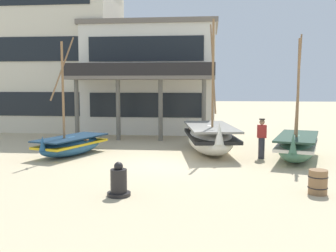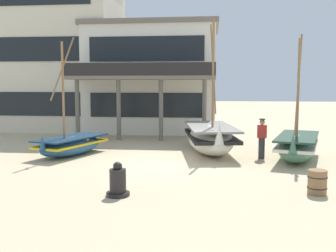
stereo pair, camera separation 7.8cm
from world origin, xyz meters
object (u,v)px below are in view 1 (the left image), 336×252
object	(u,v)px
fisherman_by_hull	(262,139)
wooden_barrel	(318,182)
fishing_boat_far_right	(297,146)
harbor_building_main	(153,78)
harbor_building_annex	(45,53)
fishing_boat_near_left	(71,145)
capstan_winch	(119,183)
fishing_boat_centre_large	(210,138)

from	to	relation	value
fisherman_by_hull	wooden_barrel	distance (m)	5.42
fishing_boat_far_right	harbor_building_main	size ratio (longest dim) A/B	0.59
harbor_building_annex	fisherman_by_hull	bearing A→B (deg)	-36.35
fishing_boat_near_left	fisherman_by_hull	distance (m)	8.22
fishing_boat_far_right	wooden_barrel	xyz separation A→B (m)	(-0.51, -5.12, -0.23)
fishing_boat_far_right	harbor_building_annex	world-z (taller)	harbor_building_annex
fishing_boat_far_right	fisherman_by_hull	distance (m)	1.45
fishing_boat_far_right	harbor_building_main	bearing A→B (deg)	126.70
fishing_boat_far_right	capstan_winch	distance (m)	8.47
fishing_boat_far_right	wooden_barrel	size ratio (longest dim) A/B	7.33
fishing_boat_near_left	wooden_barrel	world-z (taller)	fishing_boat_near_left
capstan_winch	harbor_building_annex	size ratio (longest dim) A/B	0.09
fishing_boat_centre_large	harbor_building_main	distance (m)	9.92
wooden_barrel	harbor_building_annex	xyz separation A→B (m)	(-14.58, 15.40, 4.94)
harbor_building_annex	fishing_boat_near_left	bearing A→B (deg)	-61.81
fishing_boat_far_right	capstan_winch	world-z (taller)	fishing_boat_far_right
fishing_boat_near_left	capstan_winch	distance (m)	6.94
fishing_boat_far_right	capstan_winch	bearing A→B (deg)	-135.82
harbor_building_annex	capstan_winch	bearing A→B (deg)	-60.85
fisherman_by_hull	capstan_winch	xyz separation A→B (m)	(-4.66, -6.10, -0.46)
fishing_boat_centre_large	capstan_winch	size ratio (longest dim) A/B	6.11
fishing_boat_far_right	harbor_building_annex	size ratio (longest dim) A/B	0.49
fishing_boat_centre_large	capstan_winch	xyz separation A→B (m)	(-2.51, -7.26, -0.31)
fishing_boat_centre_large	fishing_boat_far_right	world-z (taller)	fishing_boat_centre_large
fishing_boat_far_right	fishing_boat_near_left	bearing A→B (deg)	179.61
fishing_boat_near_left	fishing_boat_far_right	bearing A→B (deg)	-0.39
wooden_barrel	fishing_boat_far_right	bearing A→B (deg)	84.32
fishing_boat_far_right	harbor_building_main	xyz separation A→B (m)	(-7.47, 10.02, 2.96)
harbor_building_main	harbor_building_annex	distance (m)	7.82
wooden_barrel	harbor_building_annex	world-z (taller)	harbor_building_annex
capstan_winch	harbor_building_main	distance (m)	16.29
fishing_boat_centre_large	fishing_boat_far_right	size ratio (longest dim) A/B	1.14
capstan_winch	harbor_building_annex	bearing A→B (deg)	119.15
fishing_boat_far_right	wooden_barrel	bearing A→B (deg)	-95.68
fishing_boat_centre_large	wooden_barrel	distance (m)	7.18
fishing_boat_centre_large	harbor_building_main	size ratio (longest dim) A/B	0.68
fishing_boat_far_right	capstan_winch	xyz separation A→B (m)	(-6.07, -5.90, -0.20)
fishing_boat_centre_large	harbor_building_main	world-z (taller)	harbor_building_main
fishing_boat_far_right	harbor_building_annex	bearing A→B (deg)	145.75
wooden_barrel	fishing_boat_centre_large	bearing A→B (deg)	115.16
fishing_boat_near_left	capstan_winch	xyz separation A→B (m)	(3.55, -5.96, -0.09)
fisherman_by_hull	wooden_barrel	bearing A→B (deg)	-80.42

